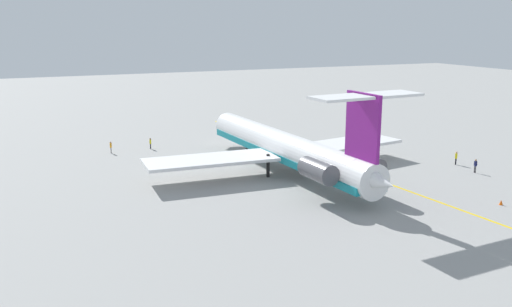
% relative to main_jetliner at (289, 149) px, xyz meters
% --- Properties ---
extents(ground, '(285.49, 285.49, 0.00)m').
position_rel_main_jetliner_xyz_m(ground, '(5.53, -12.40, -3.23)').
color(ground, gray).
extents(main_jetliner, '(40.63, 36.06, 11.83)m').
position_rel_main_jetliner_xyz_m(main_jetliner, '(0.00, 0.00, 0.00)').
color(main_jetliner, white).
rests_on(main_jetliner, ground).
extents(ground_crew_near_nose, '(0.33, 0.31, 1.66)m').
position_rel_main_jetliner_xyz_m(ground_crew_near_nose, '(21.08, 12.68, -2.17)').
color(ground_crew_near_nose, black).
rests_on(ground_crew_near_nose, ground).
extents(ground_crew_near_tail, '(0.44, 0.28, 1.75)m').
position_rel_main_jetliner_xyz_m(ground_crew_near_tail, '(20.68, 18.61, -2.12)').
color(ground_crew_near_tail, black).
rests_on(ground_crew_near_tail, ground).
extents(ground_crew_portside, '(0.29, 0.44, 1.81)m').
position_rel_main_jetliner_xyz_m(ground_crew_portside, '(-4.90, -22.60, -2.08)').
color(ground_crew_portside, black).
rests_on(ground_crew_portside, ground).
extents(ground_crew_starboard, '(0.44, 0.28, 1.77)m').
position_rel_main_jetliner_xyz_m(ground_crew_starboard, '(-9.06, -21.85, -2.11)').
color(ground_crew_starboard, black).
rests_on(ground_crew_starboard, ground).
extents(safety_cone_nose, '(0.40, 0.40, 0.55)m').
position_rel_main_jetliner_xyz_m(safety_cone_nose, '(-19.82, -14.70, -2.95)').
color(safety_cone_nose, '#EA590F').
rests_on(safety_cone_nose, ground).
extents(safety_cone_wingtip, '(0.40, 0.40, 0.55)m').
position_rel_main_jetliner_xyz_m(safety_cone_wingtip, '(21.77, -9.80, -2.95)').
color(safety_cone_wingtip, '#EA590F').
rests_on(safety_cone_wingtip, ground).
extents(taxiway_centreline, '(77.74, 7.17, 0.01)m').
position_rel_main_jetliner_xyz_m(taxiway_centreline, '(1.14, -7.88, -3.22)').
color(taxiway_centreline, gold).
rests_on(taxiway_centreline, ground).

